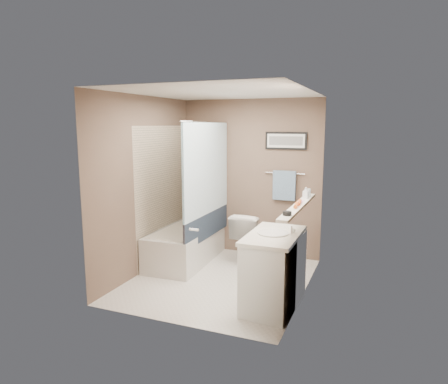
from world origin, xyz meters
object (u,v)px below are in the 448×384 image
at_px(bathtub, 186,245).
at_px(glass_jar, 308,193).
at_px(vanity, 274,272).
at_px(hair_brush_back, 299,202).
at_px(hair_brush_front, 296,205).
at_px(soap_bottle, 306,193).
at_px(candle_bowl_near, 287,213).
at_px(toilet, 251,237).

bearing_deg(bathtub, glass_jar, -5.39).
relative_size(vanity, hair_brush_back, 4.09).
bearing_deg(hair_brush_front, soap_bottle, 90.00).
relative_size(bathtub, hair_brush_front, 6.82).
xyz_separation_m(vanity, glass_jar, (0.19, 0.89, 0.77)).
bearing_deg(candle_bowl_near, hair_brush_front, 90.00).
height_order(bathtub, toilet, toilet).
xyz_separation_m(glass_jar, soap_bottle, (0.00, -0.13, 0.02)).
height_order(vanity, candle_bowl_near, candle_bowl_near).
height_order(toilet, hair_brush_back, hair_brush_back).
relative_size(candle_bowl_near, hair_brush_front, 0.41).
bearing_deg(hair_brush_back, hair_brush_front, -90.00).
bearing_deg(vanity, hair_brush_front, 49.42).
relative_size(candle_bowl_near, glass_jar, 0.90).
height_order(candle_bowl_near, hair_brush_front, hair_brush_front).
height_order(toilet, soap_bottle, soap_bottle).
distance_m(toilet, candle_bowl_near, 1.98).
xyz_separation_m(bathtub, hair_brush_front, (1.79, -0.79, 0.89)).
height_order(hair_brush_back, soap_bottle, soap_bottle).
bearing_deg(vanity, glass_jar, 81.61).
xyz_separation_m(bathtub, glass_jar, (1.79, -0.09, 0.92)).
xyz_separation_m(hair_brush_front, soap_bottle, (0.00, 0.57, 0.05)).
distance_m(hair_brush_front, hair_brush_back, 0.17).
height_order(toilet, hair_brush_front, hair_brush_front).
distance_m(hair_brush_back, glass_jar, 0.53).
bearing_deg(hair_brush_front, vanity, -133.92).
bearing_deg(bathtub, hair_brush_front, -26.33).
bearing_deg(candle_bowl_near, hair_brush_back, 90.00).
distance_m(vanity, hair_brush_back, 0.84).
height_order(bathtub, vanity, vanity).
relative_size(hair_brush_front, hair_brush_back, 1.00).
distance_m(candle_bowl_near, hair_brush_back, 0.61).
distance_m(vanity, hair_brush_front, 0.78).
distance_m(toilet, vanity, 1.53).
xyz_separation_m(hair_brush_front, glass_jar, (0.00, 0.70, 0.03)).
xyz_separation_m(vanity, hair_brush_front, (0.19, 0.19, 0.74)).
relative_size(glass_jar, soap_bottle, 0.72).
distance_m(bathtub, glass_jar, 2.01).
bearing_deg(glass_jar, hair_brush_front, -90.00).
relative_size(hair_brush_back, soap_bottle, 1.58).
bearing_deg(hair_brush_front, toilet, 127.71).
xyz_separation_m(vanity, soap_bottle, (0.19, 0.76, 0.78)).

